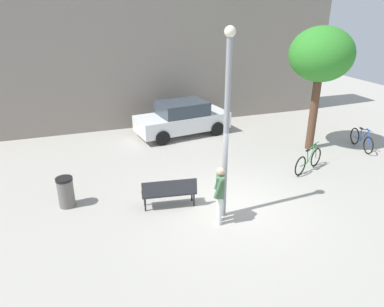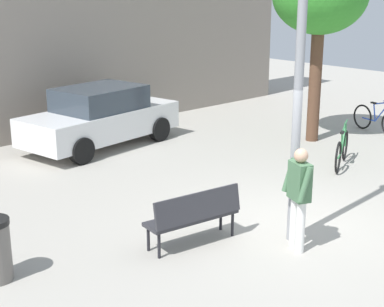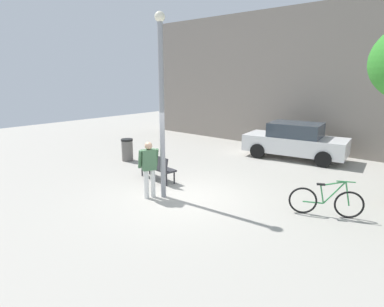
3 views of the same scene
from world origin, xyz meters
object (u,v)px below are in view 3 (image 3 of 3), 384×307
lamppost (162,99)px  trash_bin (127,150)px  person_by_lamppost (149,166)px  park_bench (155,165)px  bicycle_green (326,202)px  parked_car_white (295,141)px

lamppost → trash_bin: bearing=154.6°
lamppost → person_by_lamppost: bearing=-130.5°
park_bench → bicycle_green: bicycle_green is taller
bicycle_green → trash_bin: 8.29m
parked_car_white → park_bench: bearing=-111.1°
person_by_lamppost → lamppost: bearing=49.5°
lamppost → parked_car_white: size_ratio=1.17×
trash_bin → parked_car_white: bearing=43.7°
trash_bin → bicycle_green: bearing=-1.7°
park_bench → parked_car_white: size_ratio=0.37×
lamppost → park_bench: lamppost is taller
parked_car_white → trash_bin: 7.17m
bicycle_green → parked_car_white: bearing=120.9°
lamppost → park_bench: 2.84m
lamppost → bicycle_green: size_ratio=3.10×
bicycle_green → trash_bin: bicycle_green is taller
lamppost → parked_car_white: lamppost is taller
park_bench → bicycle_green: size_ratio=1.00×
person_by_lamppost → park_bench: bearing=131.0°
lamppost → bicycle_green: bearing=23.1°
trash_bin → person_by_lamppost: bearing=-30.3°
park_bench → parked_car_white: parked_car_white is taller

